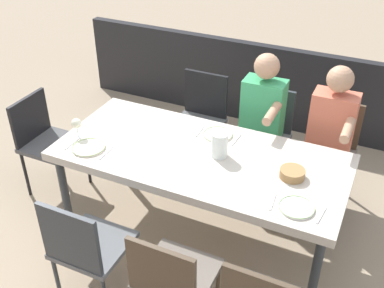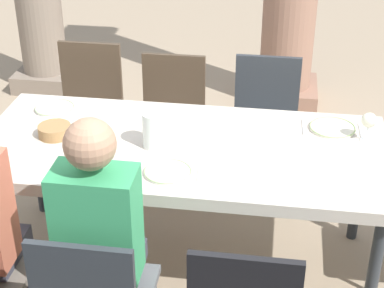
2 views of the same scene
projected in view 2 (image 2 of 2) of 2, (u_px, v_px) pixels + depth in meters
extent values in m
plane|color=gray|center=(183.00, 263.00, 3.58)|extent=(16.00, 16.00, 0.00)
cube|color=beige|center=(182.00, 150.00, 3.22)|extent=(2.10, 0.95, 0.06)
cylinder|color=#2D3338|center=(37.00, 162.00, 3.87)|extent=(0.06, 0.06, 0.71)
cylinder|color=#2D3338|center=(359.00, 187.00, 3.62)|extent=(0.06, 0.06, 0.71)
cylinder|color=#2D3338|center=(373.00, 278.00, 2.94)|extent=(0.06, 0.06, 0.71)
cube|color=#6A6158|center=(85.00, 121.00, 4.17)|extent=(0.44, 0.44, 0.04)
cube|color=#473828|center=(91.00, 76.00, 4.22)|extent=(0.42, 0.03, 0.47)
cylinder|color=#473828|center=(52.00, 163.00, 4.14)|extent=(0.03, 0.03, 0.43)
cylinder|color=#473828|center=(108.00, 167.00, 4.09)|extent=(0.03, 0.03, 0.43)
cylinder|color=#473828|center=(70.00, 136.00, 4.47)|extent=(0.03, 0.03, 0.43)
cylinder|color=#473828|center=(122.00, 139.00, 4.42)|extent=(0.03, 0.03, 0.43)
cube|color=#6A6158|center=(169.00, 124.00, 4.09)|extent=(0.44, 0.44, 0.04)
cube|color=#473828|center=(174.00, 83.00, 4.16)|extent=(0.42, 0.03, 0.40)
cylinder|color=#473828|center=(136.00, 168.00, 4.06)|extent=(0.03, 0.03, 0.44)
cylinder|color=#473828|center=(194.00, 173.00, 4.01)|extent=(0.03, 0.03, 0.44)
cylinder|color=#473828|center=(148.00, 140.00, 4.39)|extent=(0.03, 0.03, 0.44)
cylinder|color=#473828|center=(202.00, 144.00, 4.34)|extent=(0.03, 0.03, 0.44)
cube|color=#5B5E61|center=(264.00, 133.00, 4.01)|extent=(0.44, 0.44, 0.04)
cube|color=#2D3338|center=(267.00, 88.00, 4.08)|extent=(0.42, 0.03, 0.44)
cylinder|color=#2D3338|center=(230.00, 177.00, 3.99)|extent=(0.03, 0.03, 0.43)
cylinder|color=#2D3338|center=(291.00, 182.00, 3.94)|extent=(0.03, 0.03, 0.43)
cylinder|color=#2D3338|center=(236.00, 148.00, 4.32)|extent=(0.03, 0.03, 0.43)
cylinder|color=#2D3338|center=(291.00, 152.00, 4.27)|extent=(0.03, 0.03, 0.43)
cube|color=#3F3F4C|center=(7.00, 285.00, 3.09)|extent=(0.24, 0.14, 0.46)
cube|color=#3F3F4C|center=(109.00, 266.00, 2.78)|extent=(0.28, 0.32, 0.10)
cube|color=#389E60|center=(97.00, 225.00, 2.54)|extent=(0.34, 0.20, 0.51)
sphere|color=tan|center=(90.00, 144.00, 2.36)|extent=(0.20, 0.20, 0.20)
cylinder|color=tan|center=(79.00, 168.00, 2.71)|extent=(0.07, 0.30, 0.07)
cube|color=gray|center=(47.00, 78.00, 5.71)|extent=(0.51, 0.51, 0.16)
cube|color=#936B56|center=(283.00, 92.00, 5.44)|extent=(0.56, 0.56, 0.16)
cylinder|color=white|center=(55.00, 108.00, 3.55)|extent=(0.22, 0.22, 0.01)
torus|color=#A4C786|center=(55.00, 107.00, 3.55)|extent=(0.22, 0.22, 0.01)
cube|color=silver|center=(29.00, 107.00, 3.57)|extent=(0.03, 0.17, 0.01)
cube|color=silver|center=(80.00, 111.00, 3.53)|extent=(0.03, 0.17, 0.01)
cylinder|color=white|center=(168.00, 172.00, 2.95)|extent=(0.23, 0.23, 0.01)
torus|color=#A4C786|center=(168.00, 171.00, 2.95)|extent=(0.23, 0.23, 0.01)
cube|color=silver|center=(137.00, 170.00, 2.97)|extent=(0.02, 0.17, 0.01)
cube|color=silver|center=(199.00, 175.00, 2.94)|extent=(0.03, 0.17, 0.01)
cylinder|color=silver|center=(332.00, 128.00, 3.34)|extent=(0.24, 0.24, 0.01)
torus|color=#A0BE77|center=(333.00, 127.00, 3.34)|extent=(0.24, 0.24, 0.01)
cylinder|color=white|center=(366.00, 140.00, 3.23)|extent=(0.06, 0.06, 0.00)
cylinder|color=white|center=(367.00, 133.00, 3.21)|extent=(0.01, 0.01, 0.08)
sphere|color=#F2EFCC|center=(369.00, 120.00, 3.18)|extent=(0.08, 0.08, 0.08)
cube|color=silver|center=(304.00, 127.00, 3.36)|extent=(0.02, 0.17, 0.01)
cube|color=silver|center=(361.00, 131.00, 3.32)|extent=(0.02, 0.17, 0.01)
cylinder|color=white|center=(154.00, 130.00, 3.14)|extent=(0.12, 0.12, 0.19)
cylinder|color=#EFEAC6|center=(154.00, 135.00, 3.15)|extent=(0.11, 0.11, 0.12)
cylinder|color=#9E7547|center=(55.00, 131.00, 3.27)|extent=(0.17, 0.17, 0.06)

